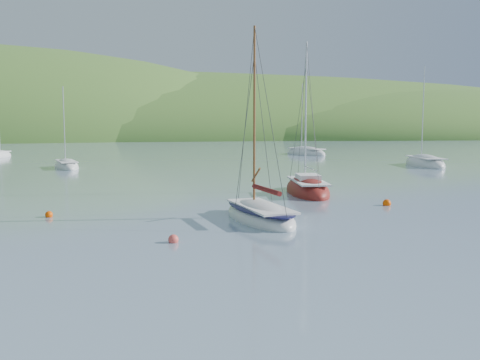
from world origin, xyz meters
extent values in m
plane|color=gray|center=(0.00, 0.00, 0.00)|extent=(700.00, 700.00, 0.00)
ellipsoid|color=#3F6526|center=(0.00, 170.00, 0.00)|extent=(440.00, 110.00, 44.00)
ellipsoid|color=#3F6526|center=(90.00, 160.00, 0.00)|extent=(240.00, 100.00, 34.00)
ellipsoid|color=silver|center=(1.16, 6.71, 0.12)|extent=(3.41, 7.00, 1.64)
cube|color=white|center=(1.18, 6.58, 0.71)|extent=(2.57, 5.45, 0.10)
cylinder|color=brown|center=(1.04, 7.51, 5.14)|extent=(0.12, 0.12, 8.95)
ellipsoid|color=#0F0F35|center=(1.16, 6.71, 0.61)|extent=(3.35, 6.93, 0.28)
cylinder|color=maroon|center=(1.28, 5.91, 1.62)|extent=(0.70, 3.22, 0.24)
ellipsoid|color=maroon|center=(6.67, 15.81, 0.15)|extent=(3.54, 7.86, 2.09)
cube|color=white|center=(6.65, 15.66, 0.89)|extent=(2.67, 6.12, 0.10)
cylinder|color=silver|center=(6.79, 16.71, 5.59)|extent=(0.12, 0.12, 9.49)
cube|color=white|center=(6.65, 15.66, 1.13)|extent=(1.68, 2.29, 0.42)
cylinder|color=silver|center=(6.56, 14.91, 1.80)|extent=(0.55, 3.63, 0.09)
ellipsoid|color=silver|center=(-11.99, 40.28, 0.13)|extent=(3.86, 6.98, 1.80)
cube|color=white|center=(-11.96, 40.15, 0.77)|extent=(2.94, 5.42, 0.10)
cylinder|color=silver|center=(-12.19, 41.05, 4.70)|extent=(0.12, 0.12, 7.93)
ellipsoid|color=silver|center=(20.55, 58.14, 0.16)|extent=(5.73, 8.63, 2.22)
cube|color=white|center=(20.61, 57.99, 0.94)|extent=(4.38, 6.70, 0.10)
cylinder|color=silver|center=(20.18, 59.05, 5.79)|extent=(0.12, 0.12, 9.78)
ellipsoid|color=silver|center=(26.92, 35.37, 0.17)|extent=(4.18, 8.82, 2.32)
cube|color=white|center=(26.90, 35.20, 0.98)|extent=(3.16, 6.87, 0.10)
cylinder|color=silver|center=(27.07, 36.37, 6.03)|extent=(0.12, 0.12, 10.18)
sphere|color=#EC4F44|center=(-3.46, 2.49, 0.12)|extent=(0.42, 0.42, 0.42)
sphere|color=#FF4E00|center=(9.57, 9.84, 0.12)|extent=(0.48, 0.48, 0.48)
sphere|color=#FF4E00|center=(-9.31, 9.63, 0.12)|extent=(0.38, 0.38, 0.38)
camera|label=1|loc=(-4.97, -18.90, 4.85)|focal=40.00mm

